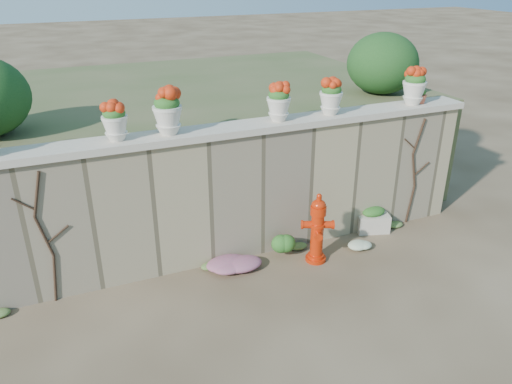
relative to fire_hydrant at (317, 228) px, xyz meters
name	(u,v)px	position (x,y,z in m)	size (l,w,h in m)	color
ground	(283,320)	(-1.09, -1.10, -0.57)	(80.00, 80.00, 0.00)	#463623
stone_wall	(233,196)	(-1.09, 0.70, 0.43)	(8.00, 0.40, 2.00)	gray
wall_cap	(232,130)	(-1.09, 0.70, 1.48)	(8.10, 0.52, 0.10)	beige
raised_fill	(179,135)	(-1.09, 3.90, 0.43)	(9.00, 6.00, 2.00)	#384C23
back_shrub_right	(383,63)	(2.31, 1.90, 1.98)	(1.30, 1.30, 1.10)	#143814
vine_left	(45,237)	(-3.76, 0.48, 0.42)	(0.60, 0.04, 1.91)	black
vine_right	(414,171)	(2.14, 0.48, 0.42)	(0.60, 0.04, 1.91)	black
fire_hydrant	(317,228)	(0.00, 0.00, 0.00)	(0.49, 0.35, 1.13)	#B82207
planter_box	(373,220)	(1.36, 0.45, -0.36)	(0.61, 0.45, 0.45)	beige
green_shrub	(287,243)	(-0.39, 0.21, -0.29)	(0.59, 0.53, 0.56)	#1E5119
magenta_clump	(232,265)	(-1.31, 0.22, -0.46)	(0.83, 0.55, 0.22)	#C62792
white_flowers	(360,245)	(0.81, -0.01, -0.48)	(0.48, 0.38, 0.17)	white
urn_pot_1	(115,121)	(-2.69, 0.70, 1.79)	(0.34, 0.34, 0.53)	beige
urn_pot_2	(167,112)	(-2.00, 0.70, 1.84)	(0.40, 0.40, 0.62)	beige
urn_pot_3	(279,102)	(-0.35, 0.70, 1.81)	(0.35, 0.35, 0.56)	beige
urn_pot_4	(331,97)	(0.52, 0.70, 1.80)	(0.35, 0.35, 0.55)	beige
urn_pot_5	(414,86)	(2.09, 0.70, 1.83)	(0.38, 0.38, 0.60)	beige
terracotta_pot	(420,97)	(2.24, 0.70, 1.64)	(0.20, 0.20, 0.24)	#AD4D34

